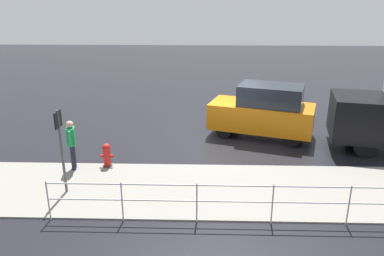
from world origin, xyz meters
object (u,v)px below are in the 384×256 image
at_px(pedestrian, 72,141).
at_px(sign_post, 60,140).
at_px(moving_hatchback, 264,111).
at_px(fire_hydrant, 107,156).

bearing_deg(pedestrian, sign_post, 100.25).
bearing_deg(moving_hatchback, pedestrian, 26.95).
bearing_deg(moving_hatchback, fire_hydrant, 29.30).
distance_m(pedestrian, sign_post, 1.62).
bearing_deg(sign_post, pedestrian, -79.75).
relative_size(pedestrian, sign_post, 0.68).
xyz_separation_m(fire_hydrant, pedestrian, (1.00, 0.22, 0.56)).
xyz_separation_m(moving_hatchback, sign_post, (6.12, 4.72, 0.55)).
height_order(moving_hatchback, pedestrian, moving_hatchback).
bearing_deg(fire_hydrant, moving_hatchback, -150.70).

